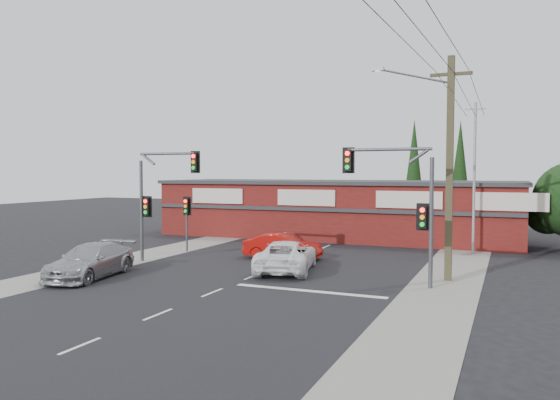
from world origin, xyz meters
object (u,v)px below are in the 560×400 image
at_px(utility_pole, 447,161).
at_px(red_sedan, 283,246).
at_px(silver_suv, 90,261).
at_px(shop_building, 337,208).
at_px(white_suv, 286,256).

bearing_deg(utility_pole, red_sedan, 163.40).
distance_m(silver_suv, shop_building, 20.61).
height_order(white_suv, silver_suv, silver_suv).
bearing_deg(shop_building, utility_pole, -56.24).
bearing_deg(red_sedan, shop_building, -2.68).
xyz_separation_m(red_sedan, shop_building, (-0.30, 11.30, 1.42)).
xyz_separation_m(silver_suv, red_sedan, (6.12, 8.43, -0.05)).
relative_size(silver_suv, utility_pole, 0.53).
relative_size(shop_building, utility_pole, 2.73).
xyz_separation_m(white_suv, utility_pole, (7.44, 0.67, 4.64)).
height_order(red_sedan, utility_pole, utility_pole).
relative_size(red_sedan, utility_pole, 0.44).
height_order(silver_suv, shop_building, shop_building).
bearing_deg(white_suv, red_sedan, -77.59).
relative_size(silver_suv, shop_building, 0.19).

